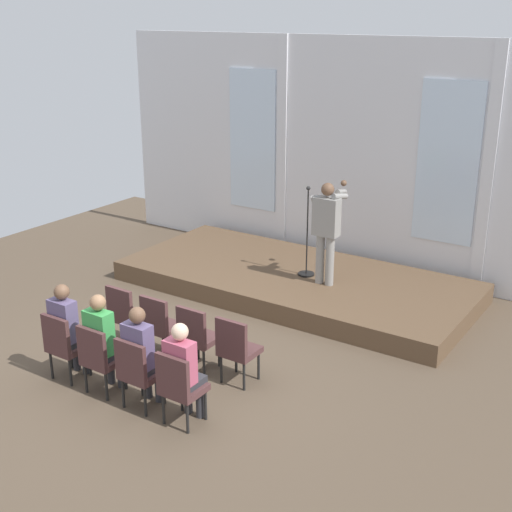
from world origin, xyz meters
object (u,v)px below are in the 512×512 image
object	(u,v)px
mic_stand	(307,256)
chair_r1_c3	(179,385)
chair_r0_c2	(197,334)
chair_r1_c2	(138,370)
chair_r0_c1	(160,323)
audience_r1_c0	(67,326)
chair_r0_c3	(236,347)
audience_r1_c3	(183,368)
chair_r1_c1	(99,356)
chair_r1_c0	(64,343)
audience_r1_c1	(103,338)
audience_r1_c2	(141,352)
chair_r0_c0	(126,312)
speaker	(326,226)

from	to	relation	value
mic_stand	chair_r1_c3	bearing A→B (deg)	-80.00
chair_r0_c2	chair_r1_c2	size ratio (longest dim) A/B	1.00
chair_r0_c1	audience_r1_c0	size ratio (longest dim) A/B	0.70
mic_stand	chair_r0_c3	distance (m)	3.26
audience_r1_c0	chair_r0_c1	bearing A→B (deg)	58.91
chair_r0_c2	audience_r1_c3	distance (m)	1.26
chair_r0_c2	chair_r1_c1	xyz separation A→B (m)	(-0.64, -1.15, 0.00)
chair_r1_c0	audience_r1_c1	xyz separation A→B (m)	(0.64, 0.08, 0.21)
mic_stand	chair_r1_c0	size ratio (longest dim) A/B	1.65
chair_r1_c0	chair_r1_c2	world-z (taller)	same
audience_r1_c0	audience_r1_c1	xyz separation A→B (m)	(0.64, -0.00, 0.00)
audience_r1_c2	audience_r1_c0	bearing A→B (deg)	-180.00
mic_stand	chair_r1_c3	world-z (taller)	mic_stand
chair_r1_c1	chair_r0_c2	bearing A→B (deg)	60.72
chair_r0_c3	audience_r1_c0	world-z (taller)	audience_r1_c0
chair_r0_c1	chair_r0_c2	bearing A→B (deg)	0.00
mic_stand	chair_r0_c3	bearing A→B (deg)	-76.50
chair_r1_c1	chair_r0_c0	bearing A→B (deg)	119.28
speaker	mic_stand	bearing A→B (deg)	159.37
chair_r0_c3	audience_r1_c3	bearing A→B (deg)	-90.00
chair_r0_c2	audience_r1_c0	xyz separation A→B (m)	(-1.29, -1.07, 0.21)
chair_r0_c0	audience_r1_c3	size ratio (longest dim) A/B	0.73
audience_r1_c0	audience_r1_c3	xyz separation A→B (m)	(1.93, 0.00, -0.02)
chair_r0_c3	audience_r1_c1	distance (m)	1.69
chair_r0_c2	audience_r1_c0	size ratio (longest dim) A/B	0.70
speaker	chair_r0_c3	bearing A→B (deg)	-83.95
audience_r1_c0	chair_r1_c1	world-z (taller)	audience_r1_c0
chair_r1_c2	chair_r1_c3	xyz separation A→B (m)	(0.64, 0.00, 0.00)
speaker	chair_r0_c1	bearing A→B (deg)	-107.91
mic_stand	chair_r0_c0	distance (m)	3.38
chair_r0_c0	chair_r0_c1	bearing A→B (deg)	0.00
speaker	mic_stand	xyz separation A→B (m)	(-0.44, 0.17, -0.66)
audience_r1_c1	chair_r1_c2	distance (m)	0.68
speaker	chair_r0_c2	bearing A→B (deg)	-96.20
chair_r1_c3	speaker	bearing A→B (deg)	94.38
chair_r0_c1	audience_r1_c1	size ratio (longest dim) A/B	0.70
audience_r1_c1	chair_r1_c0	bearing A→B (deg)	-172.89
audience_r1_c1	audience_r1_c2	world-z (taller)	audience_r1_c1
mic_stand	audience_r1_c2	world-z (taller)	mic_stand
chair_r0_c0	audience_r1_c0	distance (m)	1.09
chair_r0_c2	chair_r1_c1	bearing A→B (deg)	-119.28
chair_r0_c3	audience_r1_c3	distance (m)	1.08
audience_r1_c1	mic_stand	bearing A→B (deg)	82.91
chair_r0_c1	chair_r1_c0	bearing A→B (deg)	-119.28
chair_r0_c0	chair_r0_c3	distance (m)	1.93
chair_r0_c0	chair_r1_c1	xyz separation A→B (m)	(0.64, -1.15, 0.00)
chair_r0_c2	chair_r1_c0	distance (m)	1.73
chair_r1_c2	chair_r1_c3	bearing A→B (deg)	0.00
audience_r1_c2	chair_r0_c2	bearing A→B (deg)	90.00
audience_r1_c3	audience_r1_c1	bearing A→B (deg)	-179.88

